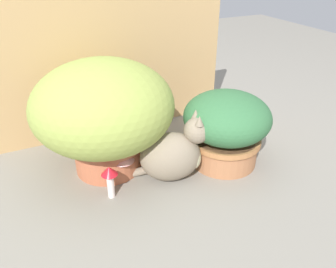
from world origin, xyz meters
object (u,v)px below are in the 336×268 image
object	(u,v)px
mushroom_ornament_red	(110,176)
leafy_planter	(226,126)
grass_planter	(104,111)
mushroom_ornament_pink	(123,158)
cat	(174,154)

from	to	relation	value
mushroom_ornament_red	leafy_planter	bearing A→B (deg)	2.55
grass_planter	mushroom_ornament_pink	bearing A→B (deg)	-74.35
leafy_planter	mushroom_ornament_red	distance (m)	0.56
grass_planter	mushroom_ornament_red	distance (m)	0.28
leafy_planter	cat	world-z (taller)	leafy_planter
cat	mushroom_ornament_red	distance (m)	0.29
cat	mushroom_ornament_red	bearing A→B (deg)	-178.51
grass_planter	cat	world-z (taller)	grass_planter
cat	mushroom_ornament_pink	distance (m)	0.22
mushroom_ornament_pink	grass_planter	bearing A→B (deg)	105.65
leafy_planter	cat	xyz separation A→B (m)	(-0.27, -0.02, -0.06)
grass_planter	cat	distance (m)	0.35
grass_planter	mushroom_ornament_red	xyz separation A→B (m)	(-0.05, -0.20, -0.19)
mushroom_ornament_pink	mushroom_ornament_red	xyz separation A→B (m)	(-0.08, -0.09, -0.01)
mushroom_ornament_red	cat	bearing A→B (deg)	1.49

